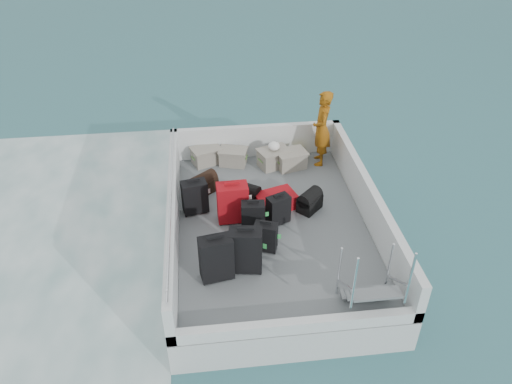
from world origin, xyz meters
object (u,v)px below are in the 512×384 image
Objects in this scene: suitcase_4 at (253,218)px; crate_3 at (291,160)px; suitcase_5 at (233,203)px; suitcase_0 at (216,259)px; suitcase_7 at (278,210)px; suitcase_6 at (266,237)px; suitcase_2 at (195,197)px; crate_2 at (274,159)px; suitcase_3 at (246,251)px; crate_0 at (206,156)px; passenger at (322,129)px; crate_1 at (233,157)px; suitcase_8 at (276,201)px.

suitcase_4 is 2.25m from crate_3.
suitcase_4 is at bearing -50.59° from suitcase_5.
suitcase_7 is (1.15, 1.25, -0.11)m from suitcase_0.
suitcase_6 is (0.47, -0.87, -0.11)m from suitcase_5.
suitcase_5 is (0.36, 1.43, -0.01)m from suitcase_0.
suitcase_7 is 0.97× the size of crate_3.
suitcase_2 is 1.20m from suitcase_4.
suitcase_6 is at bearing -101.33° from crate_2.
suitcase_0 is 1.38× the size of suitcase_7.
suitcase_3 reaches higher than crate_0.
suitcase_6 is 3.10m from passenger.
passenger is (1.19, 1.96, 0.52)m from suitcase_7.
suitcase_4 is at bearing -117.07° from crate_3.
crate_1 is 0.33× the size of passenger.
crate_3 is at bearing 67.97° from suitcase_4.
suitcase_3 is at bearing -106.39° from crate_2.
suitcase_4 is 2.21m from crate_2.
suitcase_8 is (0.50, 0.66, -0.16)m from suitcase_4.
crate_1 is at bearing -85.55° from passenger.
suitcase_8 is 2.00m from passenger.
passenger is (1.66, 2.14, 0.51)m from suitcase_4.
suitcase_5 is at bearing -119.80° from crate_2.
suitcase_4 reaches higher than suitcase_6.
suitcase_8 is 1.25× the size of crate_3.
suitcase_4 reaches higher than suitcase_8.
suitcase_5 is 1.93m from crate_1.
suitcase_6 is at bearing -68.38° from suitcase_4.
suitcase_2 reaches higher than suitcase_6.
suitcase_7 is 0.94× the size of crate_2.
suitcase_3 is at bearing 5.26° from suitcase_0.
crate_0 is at bearing -87.14° from passenger.
crate_3 is (1.35, 1.64, -0.20)m from suitcase_5.
suitcase_4 is 2.29m from crate_1.
suitcase_7 is at bearing -61.47° from crate_0.
suitcase_2 is at bearing -98.71° from crate_0.
suitcase_6 is 1.22m from suitcase_8.
passenger is (1.17, 1.49, 0.66)m from suitcase_8.
crate_3 is at bearing -69.26° from passenger.
crate_3 is at bearing 49.95° from suitcase_7.
suitcase_2 is at bearing 153.36° from suitcase_6.
suitcase_8 is at bearing -54.72° from crate_0.
crate_3 is at bearing -12.82° from crate_1.
suitcase_2 is at bearing 137.98° from suitcase_7.
suitcase_8 is 1.34× the size of crate_1.
suitcase_5 is 2.70m from passenger.
suitcase_3 reaches higher than suitcase_6.
crate_3 reaches higher than suitcase_8.
suitcase_4 is 0.53m from suitcase_6.
suitcase_5 is 0.90m from suitcase_8.
suitcase_8 is (0.35, 1.16, -0.12)m from suitcase_6.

